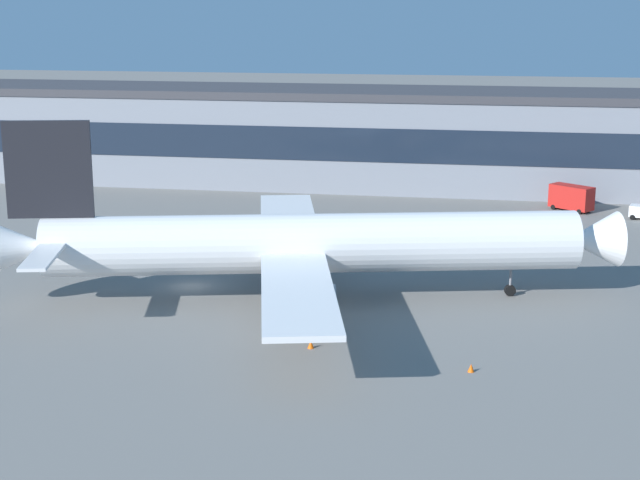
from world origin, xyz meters
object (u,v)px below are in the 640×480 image
(airliner, at_px, (303,244))
(stair_truck, at_px, (571,197))
(traffic_cone_1, at_px, (471,368))
(traffic_cone_2, at_px, (311,344))

(airliner, height_order, stair_truck, airliner)
(stair_truck, relative_size, traffic_cone_1, 9.42)
(traffic_cone_1, bearing_deg, stair_truck, 79.26)
(traffic_cone_2, bearing_deg, airliner, 103.26)
(traffic_cone_2, bearing_deg, stair_truck, 67.23)
(stair_truck, xyz_separation_m, traffic_cone_2, (-25.54, -60.83, -1.63))
(traffic_cone_1, xyz_separation_m, traffic_cone_2, (-13.40, 3.15, 0.02))
(stair_truck, relative_size, traffic_cone_2, 8.99)
(airliner, relative_size, stair_truck, 9.71)
(traffic_cone_1, distance_m, traffic_cone_2, 13.76)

